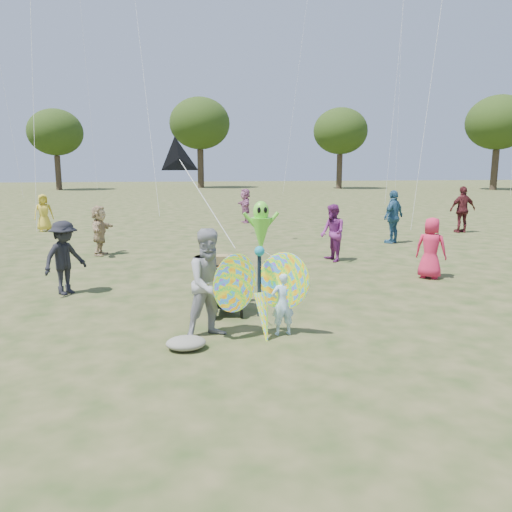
{
  "coord_description": "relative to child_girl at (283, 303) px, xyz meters",
  "views": [
    {
      "loc": [
        -1.66,
        -7.13,
        2.69
      ],
      "look_at": [
        -0.2,
        1.5,
        1.1
      ],
      "focal_mm": 35.0,
      "sensor_mm": 36.0,
      "label": 1
    }
  ],
  "objects": [
    {
      "name": "alien_kite",
      "position": [
        0.72,
        5.95,
        0.45
      ],
      "size": [
        1.12,
        0.69,
        1.74
      ],
      "color": "#69E636",
      "rests_on": "ground"
    },
    {
      "name": "crowd_e",
      "position": [
        2.77,
        5.9,
        0.29
      ],
      "size": [
        0.71,
        0.86,
        1.63
      ],
      "primitive_type": "imported",
      "rotation": [
        0.0,
        0.0,
        4.84
      ],
      "color": "#7B2975",
      "rests_on": "ground"
    },
    {
      "name": "crowd_b",
      "position": [
        -3.96,
        3.3,
        0.26
      ],
      "size": [
        1.1,
        1.14,
        1.56
      ],
      "primitive_type": "imported",
      "rotation": [
        0.0,
        0.0,
        0.86
      ],
      "color": "black",
      "rests_on": "ground"
    },
    {
      "name": "crowd_h",
      "position": [
        9.91,
        10.97,
        0.42
      ],
      "size": [
        1.11,
        0.49,
        1.88
      ],
      "primitive_type": "imported",
      "rotation": [
        0.0,
        0.0,
        3.17
      ],
      "color": "#511B20",
      "rests_on": "ground"
    },
    {
      "name": "crowd_d",
      "position": [
        -3.88,
        8.03,
        0.24
      ],
      "size": [
        0.71,
        1.47,
        1.52
      ],
      "primitive_type": "imported",
      "rotation": [
        0.0,
        0.0,
        1.38
      ],
      "color": "tan",
      "rests_on": "ground"
    },
    {
      "name": "tree_line",
      "position": [
        3.62,
        44.6,
        6.34
      ],
      "size": [
        91.78,
        33.6,
        10.79
      ],
      "color": "#3A2D21",
      "rests_on": "ground"
    },
    {
      "name": "ground",
      "position": [
        -0.05,
        -0.39,
        -0.52
      ],
      "size": [
        160.0,
        160.0,
        0.0
      ],
      "primitive_type": "plane",
      "color": "#51592B",
      "rests_on": "ground"
    },
    {
      "name": "delta_kite_rig",
      "position": [
        -1.55,
        1.55,
        2.28
      ],
      "size": [
        1.27,
        1.68,
        1.82
      ],
      "color": "black",
      "rests_on": "ground"
    },
    {
      "name": "butterfly_kite",
      "position": [
        -0.37,
        -0.07,
        0.2
      ],
      "size": [
        1.74,
        0.75,
        1.67
      ],
      "color": "#FF2828",
      "rests_on": "ground"
    },
    {
      "name": "crowd_g",
      "position": [
        -6.94,
        14.25,
        0.25
      ],
      "size": [
        0.87,
        0.7,
        1.54
      ],
      "primitive_type": "imported",
      "rotation": [
        0.0,
        0.0,
        0.32
      ],
      "color": "gold",
      "rests_on": "ground"
    },
    {
      "name": "crowd_c",
      "position": [
        5.93,
        8.8,
        0.41
      ],
      "size": [
        1.15,
        0.99,
        1.85
      ],
      "primitive_type": "imported",
      "rotation": [
        0.0,
        0.0,
        3.74
      ],
      "color": "#2F5E83",
      "rests_on": "ground"
    },
    {
      "name": "crowd_a",
      "position": [
        4.41,
        3.41,
        0.22
      ],
      "size": [
        0.86,
        0.83,
        1.48
      ],
      "primitive_type": "imported",
      "rotation": [
        0.0,
        0.0,
        2.45
      ],
      "color": "#D02146",
      "rests_on": "ground"
    },
    {
      "name": "jogging_stroller",
      "position": [
        -0.77,
        1.42,
        0.09
      ],
      "size": [
        0.58,
        1.09,
        1.09
      ],
      "rotation": [
        0.0,
        0.0,
        -0.15
      ],
      "color": "black",
      "rests_on": "ground"
    },
    {
      "name": "child_girl",
      "position": [
        0.0,
        0.0,
        0.0
      ],
      "size": [
        0.4,
        0.28,
        1.04
      ],
      "primitive_type": "imported",
      "rotation": [
        0.0,
        0.0,
        3.23
      ],
      "color": "#B4E0FF",
      "rests_on": "ground"
    },
    {
      "name": "crowd_j",
      "position": [
        1.76,
        15.99,
        0.29
      ],
      "size": [
        0.55,
        1.53,
        1.62
      ],
      "primitive_type": "imported",
      "rotation": [
        0.0,
        0.0,
        4.76
      ],
      "color": "#A55E87",
      "rests_on": "ground"
    },
    {
      "name": "grey_bag",
      "position": [
        -1.56,
        -0.4,
        -0.42
      ],
      "size": [
        0.6,
        0.49,
        0.19
      ],
      "primitive_type": "ellipsoid",
      "color": "gray",
      "rests_on": "ground"
    },
    {
      "name": "adult_man",
      "position": [
        -1.13,
        0.1,
        0.35
      ],
      "size": [
        1.02,
        0.92,
        1.74
      ],
      "primitive_type": "imported",
      "rotation": [
        0.0,
        0.0,
        0.37
      ],
      "color": "#99999E",
      "rests_on": "ground"
    }
  ]
}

